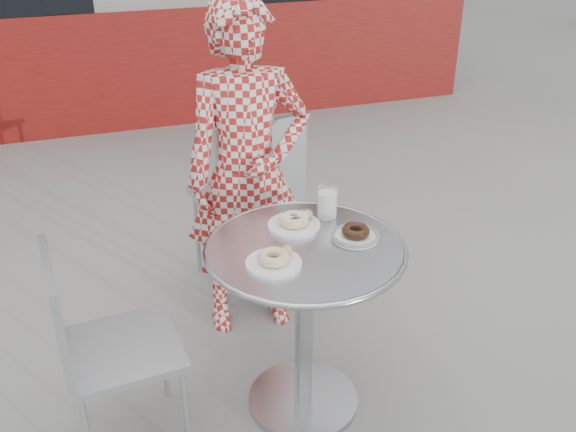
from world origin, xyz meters
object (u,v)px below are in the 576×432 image
object	(u,v)px
chair_left	(124,386)
plate_far	(295,222)
chair_far	(247,231)
seated_person	(248,174)
plate_checker	(355,234)
milk_cup	(327,203)
bistro_table	(305,289)
plate_near	(274,260)

from	to	relation	value
chair_left	plate_far	size ratio (longest dim) A/B	4.18
chair_far	seated_person	distance (m)	0.59
plate_checker	chair_left	bearing A→B (deg)	177.32
chair_left	milk_cup	size ratio (longest dim) A/B	6.59
bistro_table	plate_checker	size ratio (longest dim) A/B	4.18
plate_near	milk_cup	distance (m)	0.41
chair_left	plate_near	bearing A→B (deg)	-106.71
plate_far	milk_cup	distance (m)	0.16
seated_person	milk_cup	bearing A→B (deg)	-64.22
chair_far	chair_left	world-z (taller)	chair_far
bistro_table	plate_near	distance (m)	0.26
chair_far	chair_left	distance (m)	1.20
chair_left	seated_person	xyz separation A→B (m)	(0.67, 0.60, 0.52)
plate_near	plate_checker	xyz separation A→B (m)	(0.34, 0.08, -0.00)
chair_far	milk_cup	bearing A→B (deg)	88.63
bistro_table	plate_checker	xyz separation A→B (m)	(0.20, -0.00, 0.20)
bistro_table	milk_cup	xyz separation A→B (m)	(0.16, 0.19, 0.24)
chair_far	plate_checker	size ratio (longest dim) A/B	5.34
seated_person	plate_far	distance (m)	0.49
plate_far	milk_cup	size ratio (longest dim) A/B	1.57
plate_far	plate_near	world-z (taller)	plate_far
seated_person	plate_near	world-z (taller)	seated_person
chair_left	plate_near	distance (m)	0.77
chair_far	plate_near	distance (m)	1.18
chair_far	plate_far	distance (m)	0.96
bistro_table	milk_cup	world-z (taller)	milk_cup
chair_left	plate_checker	xyz separation A→B (m)	(0.90, -0.04, 0.51)
plate_far	bistro_table	bearing A→B (deg)	-95.35
seated_person	plate_near	bearing A→B (deg)	-96.12
bistro_table	chair_far	world-z (taller)	chair_far
chair_far	plate_far	bearing A→B (deg)	78.13
bistro_table	seated_person	bearing A→B (deg)	92.84
chair_left	plate_far	world-z (taller)	chair_left
milk_cup	seated_person	bearing A→B (deg)	113.08
bistro_table	chair_left	world-z (taller)	chair_left
plate_near	plate_checker	bearing A→B (deg)	13.20
seated_person	plate_near	distance (m)	0.73
seated_person	milk_cup	xyz separation A→B (m)	(0.19, -0.45, 0.04)
bistro_table	seated_person	size ratio (longest dim) A/B	0.49
bistro_table	plate_near	xyz separation A→B (m)	(-0.14, -0.08, 0.20)
plate_near	bistro_table	bearing A→B (deg)	29.44
chair_left	plate_near	world-z (taller)	chair_left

